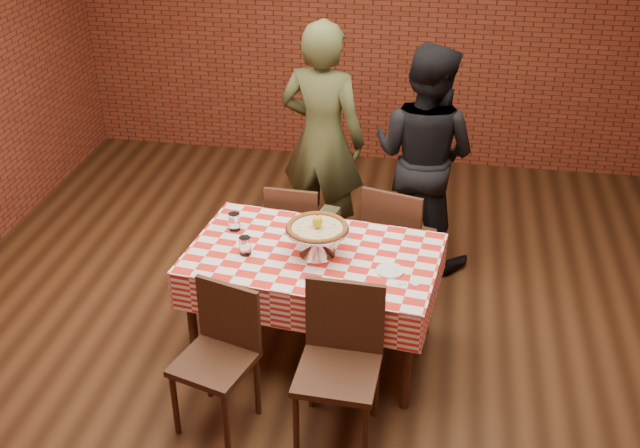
# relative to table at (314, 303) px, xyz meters

# --- Properties ---
(ground) EXTENTS (6.00, 6.00, 0.00)m
(ground) POSITION_rel_table_xyz_m (-0.08, 0.11, -0.38)
(ground) COLOR black
(ground) RESTS_ON ground
(back_wall) EXTENTS (5.50, 0.00, 5.50)m
(back_wall) POSITION_rel_table_xyz_m (-0.08, 3.11, 1.08)
(back_wall) COLOR maroon
(back_wall) RESTS_ON ground
(table) EXTENTS (1.63, 1.09, 0.75)m
(table) POSITION_rel_table_xyz_m (0.00, 0.00, 0.00)
(table) COLOR #452718
(table) RESTS_ON ground
(tablecloth) EXTENTS (1.67, 1.13, 0.26)m
(tablecloth) POSITION_rel_table_xyz_m (-0.00, 0.00, 0.25)
(tablecloth) COLOR red
(tablecloth) RESTS_ON table
(pizza_stand) EXTENTS (0.48, 0.48, 0.18)m
(pizza_stand) POSITION_rel_table_xyz_m (0.03, -0.01, 0.47)
(pizza_stand) COLOR silver
(pizza_stand) RESTS_ON tablecloth
(pizza) EXTENTS (0.46, 0.46, 0.03)m
(pizza) POSITION_rel_table_xyz_m (0.03, -0.01, 0.57)
(pizza) COLOR #CEBB8D
(pizza) RESTS_ON pizza_stand
(lemon) EXTENTS (0.08, 0.08, 0.08)m
(lemon) POSITION_rel_table_xyz_m (0.03, -0.01, 0.61)
(lemon) COLOR gold
(lemon) RESTS_ON pizza
(water_glass_left) EXTENTS (0.08, 0.08, 0.12)m
(water_glass_left) POSITION_rel_table_xyz_m (-0.41, -0.09, 0.44)
(water_glass_left) COLOR white
(water_glass_left) RESTS_ON tablecloth
(water_glass_right) EXTENTS (0.08, 0.08, 0.12)m
(water_glass_right) POSITION_rel_table_xyz_m (-0.56, 0.20, 0.44)
(water_glass_right) COLOR white
(water_glass_right) RESTS_ON tablecloth
(side_plate) EXTENTS (0.19, 0.19, 0.01)m
(side_plate) POSITION_rel_table_xyz_m (0.49, -0.13, 0.39)
(side_plate) COLOR white
(side_plate) RESTS_ON tablecloth
(sweetener_packet_a) EXTENTS (0.06, 0.05, 0.00)m
(sweetener_packet_a) POSITION_rel_table_xyz_m (0.57, -0.25, 0.39)
(sweetener_packet_a) COLOR white
(sweetener_packet_a) RESTS_ON tablecloth
(sweetener_packet_b) EXTENTS (0.06, 0.06, 0.00)m
(sweetener_packet_b) POSITION_rel_table_xyz_m (0.65, -0.24, 0.39)
(sweetener_packet_b) COLOR white
(sweetener_packet_b) RESTS_ON tablecloth
(condiment_caddy) EXTENTS (0.13, 0.11, 0.16)m
(condiment_caddy) POSITION_rel_table_xyz_m (0.06, 0.30, 0.46)
(condiment_caddy) COLOR silver
(condiment_caddy) RESTS_ON tablecloth
(chair_near_left) EXTENTS (0.50, 0.50, 0.88)m
(chair_near_left) POSITION_rel_table_xyz_m (-0.44, -0.78, 0.07)
(chair_near_left) COLOR #452718
(chair_near_left) RESTS_ON ground
(chair_near_right) EXTENTS (0.47, 0.47, 0.93)m
(chair_near_right) POSITION_rel_table_xyz_m (0.27, -0.75, 0.09)
(chair_near_right) COLOR #452718
(chair_near_right) RESTS_ON ground
(chair_far_left) EXTENTS (0.40, 0.40, 0.86)m
(chair_far_left) POSITION_rel_table_xyz_m (-0.26, 0.79, 0.06)
(chair_far_left) COLOR #452718
(chair_far_left) RESTS_ON ground
(chair_far_right) EXTENTS (0.53, 0.53, 0.91)m
(chair_far_right) POSITION_rel_table_xyz_m (0.49, 0.78, 0.08)
(chair_far_right) COLOR #452718
(chair_far_right) RESTS_ON ground
(diner_olive) EXTENTS (0.76, 0.58, 1.87)m
(diner_olive) POSITION_rel_table_xyz_m (-0.17, 1.35, 0.56)
(diner_olive) COLOR #404526
(diner_olive) RESTS_ON ground
(diner_black) EXTENTS (1.04, 0.95, 1.74)m
(diner_black) POSITION_rel_table_xyz_m (0.61, 1.32, 0.49)
(diner_black) COLOR black
(diner_black) RESTS_ON ground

